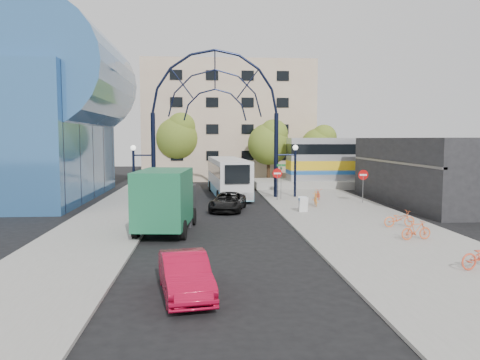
{
  "coord_description": "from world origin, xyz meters",
  "views": [
    {
      "loc": [
        -0.83,
        -24.16,
        4.95
      ],
      "look_at": [
        1.42,
        6.0,
        2.26
      ],
      "focal_mm": 35.0,
      "sensor_mm": 36.0,
      "label": 1
    }
  ],
  "objects": [
    {
      "name": "train_platform",
      "position": [
        20.0,
        22.0,
        0.4
      ],
      "size": [
        32.0,
        5.0,
        0.8
      ],
      "primitive_type": "cube",
      "color": "gray",
      "rests_on": "ground"
    },
    {
      "name": "bike_far_a",
      "position": [
        9.75,
        0.38,
        0.57
      ],
      "size": [
        1.74,
        0.66,
        0.91
      ],
      "primitive_type": "imported",
      "rotation": [
        0.0,
        0.0,
        1.61
      ],
      "color": "orange",
      "rests_on": "sidewalk_east"
    },
    {
      "name": "sidewalk_east",
      "position": [
        8.0,
        4.0,
        0.06
      ],
      "size": [
        8.0,
        56.0,
        0.12
      ],
      "primitive_type": "cube",
      "color": "gray",
      "rests_on": "ground"
    },
    {
      "name": "tree_north_a",
      "position": [
        6.12,
        25.93,
        4.61
      ],
      "size": [
        4.48,
        4.48,
        7.0
      ],
      "color": "#382314",
      "rests_on": "ground"
    },
    {
      "name": "transit_hall",
      "position": [
        -15.3,
        15.0,
        6.7
      ],
      "size": [
        16.5,
        18.0,
        14.5
      ],
      "color": "#34659F",
      "rests_on": "ground"
    },
    {
      "name": "do_not_enter_sign",
      "position": [
        11.0,
        10.0,
        1.98
      ],
      "size": [
        0.76,
        0.07,
        2.48
      ],
      "color": "slate",
      "rests_on": "sidewalk_east"
    },
    {
      "name": "tree_north_c",
      "position": [
        12.12,
        27.93,
        4.28
      ],
      "size": [
        4.16,
        4.16,
        6.5
      ],
      "color": "#382314",
      "rests_on": "ground"
    },
    {
      "name": "bike_far_b",
      "position": [
        9.2,
        -2.85,
        0.58
      ],
      "size": [
        1.59,
        0.65,
        0.93
      ],
      "primitive_type": "imported",
      "rotation": [
        0.0,
        0.0,
        1.71
      ],
      "color": "#DC5A2C",
      "rests_on": "sidewalk_east"
    },
    {
      "name": "tree_north_b",
      "position": [
        -3.88,
        29.93,
        5.27
      ],
      "size": [
        5.12,
        5.12,
        8.0
      ],
      "color": "#382314",
      "rests_on": "ground"
    },
    {
      "name": "train_car",
      "position": [
        20.0,
        22.0,
        2.9
      ],
      "size": [
        25.1,
        3.05,
        4.2
      ],
      "color": "#B7B7BC",
      "rests_on": "train_platform"
    },
    {
      "name": "city_bus",
      "position": [
        1.14,
        16.2,
        1.67
      ],
      "size": [
        3.41,
        11.8,
        3.2
      ],
      "rotation": [
        0.0,
        0.0,
        0.07
      ],
      "color": "silver",
      "rests_on": "ground"
    },
    {
      "name": "sandwich_board",
      "position": [
        5.6,
        5.98,
        0.74
      ],
      "size": [
        0.55,
        0.61,
        0.99
      ],
      "color": "white",
      "rests_on": "sidewalk_east"
    },
    {
      "name": "ground",
      "position": [
        0.0,
        0.0,
        0.0
      ],
      "size": [
        120.0,
        120.0,
        0.0
      ],
      "primitive_type": "plane",
      "color": "black",
      "rests_on": "ground"
    },
    {
      "name": "red_sedan",
      "position": [
        -1.49,
        -9.65,
        0.67
      ],
      "size": [
        2.07,
        4.23,
        1.33
      ],
      "primitive_type": "imported",
      "rotation": [
        0.0,
        0.0,
        0.17
      ],
      "color": "#AA0A29",
      "rests_on": "ground"
    },
    {
      "name": "stop_sign",
      "position": [
        4.8,
        12.0,
        1.99
      ],
      "size": [
        0.8,
        0.07,
        2.5
      ],
      "color": "slate",
      "rests_on": "sidewalk_east"
    },
    {
      "name": "street_name_sign",
      "position": [
        5.2,
        12.6,
        2.13
      ],
      "size": [
        0.7,
        0.7,
        2.8
      ],
      "color": "slate",
      "rests_on": "sidewalk_east"
    },
    {
      "name": "bike_near_b",
      "position": [
        7.05,
        8.59,
        0.64
      ],
      "size": [
        0.72,
        1.77,
        1.03
      ],
      "primitive_type": "imported",
      "rotation": [
        0.0,
        0.0,
        -0.14
      ],
      "color": "orange",
      "rests_on": "sidewalk_east"
    },
    {
      "name": "gateway_arch",
      "position": [
        0.0,
        14.0,
        8.56
      ],
      "size": [
        13.64,
        0.44,
        12.1
      ],
      "color": "black",
      "rests_on": "ground"
    },
    {
      "name": "black_suv",
      "position": [
        0.7,
        7.52,
        0.64
      ],
      "size": [
        2.98,
        4.9,
        1.27
      ],
      "primitive_type": "imported",
      "rotation": [
        0.0,
        0.0,
        -0.2
      ],
      "color": "black",
      "rests_on": "ground"
    },
    {
      "name": "plaza_west",
      "position": [
        -6.5,
        6.0,
        0.06
      ],
      "size": [
        5.0,
        50.0,
        0.12
      ],
      "primitive_type": "cube",
      "color": "gray",
      "rests_on": "ground"
    },
    {
      "name": "apartment_block",
      "position": [
        2.0,
        34.97,
        7.0
      ],
      "size": [
        20.0,
        12.1,
        14.0
      ],
      "color": "tan",
      "rests_on": "ground"
    },
    {
      "name": "bike_near_a",
      "position": [
        8.15,
        12.24,
        0.56
      ],
      "size": [
        0.78,
        1.72,
        0.88
      ],
      "primitive_type": "imported",
      "rotation": [
        0.0,
        0.0,
        -0.12
      ],
      "color": "#E34F2D",
      "rests_on": "sidewalk_east"
    },
    {
      "name": "green_truck",
      "position": [
        -2.88,
        0.68,
        1.67
      ],
      "size": [
        3.06,
        6.82,
        3.34
      ],
      "rotation": [
        0.0,
        0.0,
        -0.1
      ],
      "color": "black",
      "rests_on": "ground"
    },
    {
      "name": "commercial_block_east",
      "position": [
        16.0,
        10.0,
        2.5
      ],
      "size": [
        6.0,
        16.0,
        5.0
      ],
      "primitive_type": "cube",
      "color": "black",
      "rests_on": "ground"
    }
  ]
}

